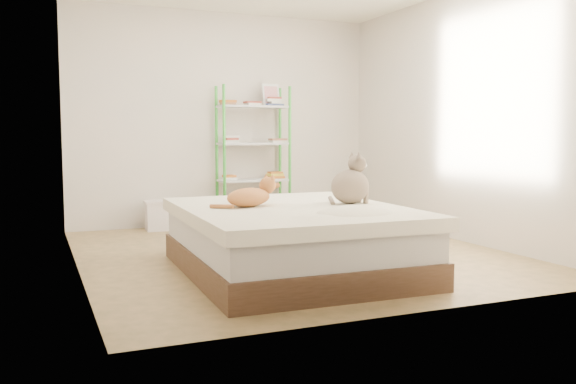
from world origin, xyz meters
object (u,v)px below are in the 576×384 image
white_bin (158,215)px  grey_cat (350,179)px  shelf_unit (254,158)px  cardboard_box (244,220)px  orange_cat (249,195)px  bed (291,239)px

white_bin → grey_cat: bearing=-67.4°
shelf_unit → white_bin: bearing=-178.5°
shelf_unit → cardboard_box: shelf_unit is taller
orange_cat → grey_cat: (0.84, -0.13, 0.11)m
bed → shelf_unit: shelf_unit is taller
cardboard_box → white_bin: (-0.79, 0.75, 0.00)m
grey_cat → cardboard_box: bearing=0.7°
orange_cat → white_bin: orange_cat is taller
orange_cat → white_bin: size_ratio=1.37×
cardboard_box → shelf_unit: bearing=83.1°
bed → orange_cat: size_ratio=4.48×
bed → white_bin: size_ratio=6.15×
white_bin → cardboard_box: bearing=-43.6°
orange_cat → grey_cat: size_ratio=1.15×
shelf_unit → bed: bearing=-103.3°
grey_cat → shelf_unit: size_ratio=0.24×
grey_cat → cardboard_box: 1.97m
cardboard_box → white_bin: cardboard_box is taller
shelf_unit → white_bin: size_ratio=5.03×
shelf_unit → cardboard_box: bearing=-117.2°
orange_cat → shelf_unit: size_ratio=0.27×
cardboard_box → orange_cat: bearing=-87.1°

